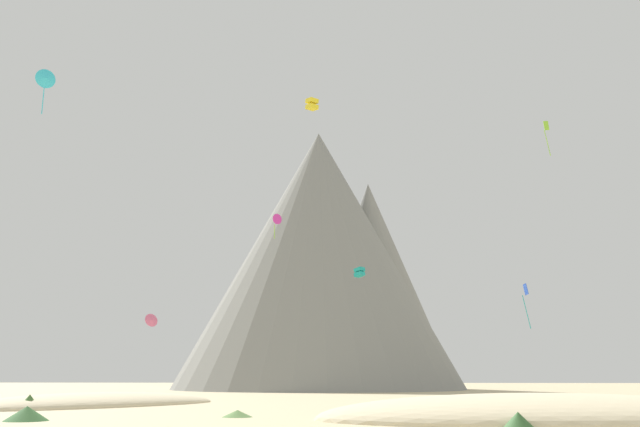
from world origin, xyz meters
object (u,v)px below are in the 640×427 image
object	(u,v)px
bush_far_right	(518,421)
bush_ridge_crest	(237,414)
bush_scatter_east	(27,413)
kite_yellow_high	(312,104)
kite_lime_high	(547,132)
kite_magenta_mid	(277,219)
kite_rainbow_low	(152,320)
bush_far_left	(29,402)
kite_blue_low	(526,295)
kite_teal_mid	(359,272)
bush_near_right	(435,406)
rock_massif	(330,262)
kite_cyan_high	(46,79)

from	to	relation	value
bush_far_right	bush_ridge_crest	size ratio (longest dim) A/B	0.86
bush_scatter_east	bush_ridge_crest	bearing A→B (deg)	20.98
bush_ridge_crest	kite_yellow_high	bearing A→B (deg)	87.16
kite_lime_high	kite_magenta_mid	world-z (taller)	kite_lime_high
kite_magenta_mid	kite_rainbow_low	size ratio (longest dim) A/B	1.80
bush_far_left	kite_yellow_high	distance (m)	45.06
bush_scatter_east	kite_yellow_high	xyz separation A→B (m)	(12.20, 36.34, 32.99)
kite_blue_low	kite_rainbow_low	bearing A→B (deg)	-60.46
bush_ridge_crest	kite_teal_mid	bearing A→B (deg)	81.44
bush_ridge_crest	bush_near_right	bearing A→B (deg)	27.94
bush_scatter_east	kite_teal_mid	bearing A→B (deg)	70.51
bush_far_left	rock_massif	world-z (taller)	rock_massif
bush_far_right	kite_cyan_high	size ratio (longest dim) A/B	0.36
kite_lime_high	kite_rainbow_low	xyz separation A→B (m)	(-49.71, 11.65, -20.62)
bush_far_left	bush_ridge_crest	world-z (taller)	bush_far_left
bush_far_right	kite_teal_mid	size ratio (longest dim) A/B	0.99
kite_teal_mid	kite_rainbow_low	bearing A→B (deg)	123.82
bush_far_right	bush_far_left	xyz separation A→B (m)	(-30.55, 15.10, 0.15)
bush_scatter_east	rock_massif	xyz separation A→B (m)	(11.61, 85.80, 22.65)
bush_ridge_crest	kite_blue_low	bearing A→B (deg)	56.24
kite_blue_low	kite_teal_mid	distance (m)	20.71
rock_massif	kite_yellow_high	xyz separation A→B (m)	(0.59, -49.46, 10.34)
rock_massif	kite_yellow_high	world-z (taller)	rock_massif
kite_cyan_high	kite_teal_mid	bearing A→B (deg)	8.77
kite_teal_mid	kite_yellow_high	xyz separation A→B (m)	(-5.17, -12.74, 18.03)
bush_far_left	bush_far_right	bearing A→B (deg)	-26.30
bush_near_right	rock_massif	distance (m)	79.44
rock_massif	bush_far_right	bearing A→B (deg)	-81.56
bush_ridge_crest	kite_rainbow_low	xyz separation A→B (m)	(-20.70, 46.29, 9.28)
bush_far_right	kite_magenta_mid	xyz separation A→B (m)	(-18.08, 50.18, 21.46)
rock_massif	kite_cyan_high	xyz separation A→B (m)	(-22.14, -68.09, 5.50)
bush_scatter_east	kite_cyan_high	world-z (taller)	kite_cyan_high
kite_yellow_high	bush_ridge_crest	bearing A→B (deg)	-133.78
bush_scatter_east	rock_massif	distance (m)	89.49
kite_blue_low	bush_far_left	bearing A→B (deg)	-14.93
kite_magenta_mid	bush_far_right	bearing A→B (deg)	69.95
bush_far_right	rock_massif	distance (m)	93.53
bush_far_left	kite_lime_high	size ratio (longest dim) A/B	0.39
kite_cyan_high	kite_yellow_high	bearing A→B (deg)	-0.24
kite_blue_low	kite_teal_mid	world-z (taller)	kite_teal_mid
kite_lime_high	kite_teal_mid	size ratio (longest dim) A/B	2.76
rock_massif	kite_lime_high	xyz separation A→B (m)	(27.99, -47.09, 7.08)
bush_near_right	kite_yellow_high	size ratio (longest dim) A/B	1.67
rock_massif	kite_rainbow_low	xyz separation A→B (m)	(-21.72, -35.45, -13.54)
bush_far_left	bush_scatter_east	distance (m)	12.48
bush_far_left	kite_lime_high	distance (m)	60.66
kite_magenta_mid	kite_rainbow_low	bearing A→B (deg)	-53.57
bush_far_left	bush_scatter_east	xyz separation A→B (m)	(5.62, -11.14, -0.15)
kite_yellow_high	kite_rainbow_low	bearing A→B (deg)	106.93
rock_massif	kite_lime_high	distance (m)	55.24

